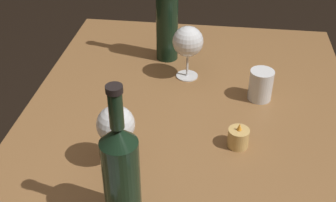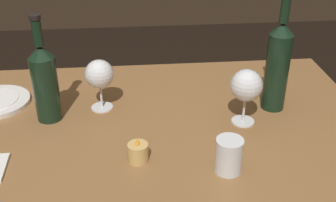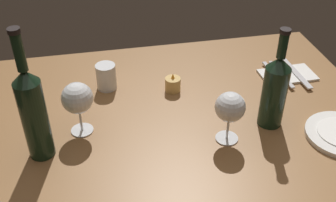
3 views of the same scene
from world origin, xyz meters
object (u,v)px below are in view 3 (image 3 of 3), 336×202
wine_glass_right (77,99)px  table_knife (296,73)px  wine_bottle_second (275,90)px  fork_outer (275,75)px  wine_bottle (33,111)px  wine_glass_left (230,108)px  votive_candle (173,85)px  fork_inner (281,74)px  water_tumbler (106,78)px  folded_napkin (287,75)px

wine_glass_right → table_knife: bearing=12.0°
wine_bottle_second → fork_outer: bearing=63.3°
fork_outer → table_knife: 0.08m
wine_bottle → wine_glass_left: bearing=-4.8°
votive_candle → fork_inner: size_ratio=0.37×
wine_glass_left → water_tumbler: 0.47m
wine_bottle → folded_napkin: 0.88m
wine_bottle → water_tumbler: wine_bottle is taller
water_tumbler → folded_napkin: water_tumbler is taller
table_knife → votive_candle: bearing=-179.1°
water_tumbler → fork_outer: bearing=-5.2°
wine_glass_left → folded_napkin: (0.32, 0.28, -0.11)m
wine_bottle → table_knife: wine_bottle is taller
wine_bottle_second → folded_napkin: size_ratio=1.61×
wine_glass_left → wine_bottle: 0.52m
wine_bottle_second → votive_candle: (-0.25, 0.23, -0.10)m
table_knife → fork_inner: bearing=180.0°
folded_napkin → fork_inner: 0.03m
wine_glass_left → votive_candle: size_ratio=2.35×
fork_outer → table_knife: bearing=0.0°
wine_bottle → votive_candle: (0.42, 0.23, -0.12)m
water_tumbler → fork_outer: water_tumbler is taller
wine_bottle → fork_inner: (0.81, 0.24, -0.13)m
folded_napkin → fork_inner: fork_inner is taller
fork_inner → wine_bottle_second: bearing=-121.4°
wine_glass_right → wine_glass_left: bearing=-16.3°
folded_napkin → fork_outer: fork_outer is taller
fork_outer → table_knife: size_ratio=0.86×
table_knife → wine_bottle_second: bearing=-130.2°
wine_glass_right → votive_candle: 0.36m
wine_bottle_second → water_tumbler: bearing=148.3°
water_tumbler → folded_napkin: size_ratio=0.46×
wine_glass_right → votive_candle: (0.31, 0.15, -0.09)m
votive_candle → folded_napkin: 0.42m
water_tumbler → fork_inner: size_ratio=0.49×
wine_bottle → fork_outer: (0.79, 0.24, -0.13)m
wine_glass_left → fork_inner: size_ratio=0.87×
folded_napkin → water_tumbler: bearing=175.2°
fork_inner → fork_outer: bearing=180.0°
votive_candle → fork_inner: bearing=1.1°
wine_glass_right → wine_bottle_second: 0.56m
fork_inner → fork_outer: same height
wine_glass_right → fork_inner: bearing=12.9°
wine_glass_right → fork_outer: 0.70m
wine_glass_right → fork_inner: 0.73m
wine_glass_left → wine_glass_right: bearing=163.7°
wine_bottle_second → fork_inner: wine_bottle_second is taller
wine_bottle_second → fork_inner: 0.30m
folded_napkin → fork_outer: size_ratio=1.08×
wine_bottle_second → folded_napkin: bearing=54.4°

